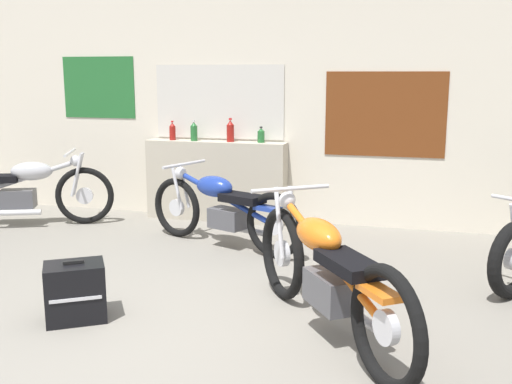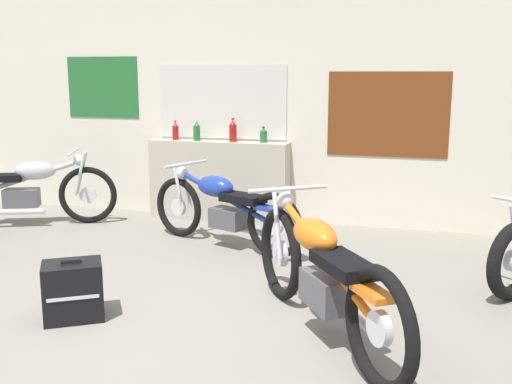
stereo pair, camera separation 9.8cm
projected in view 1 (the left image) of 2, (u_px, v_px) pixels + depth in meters
ground_plane at (139, 352)px, 3.91m from camera, size 24.00×24.00×0.00m
wall_back at (274, 106)px, 7.17m from camera, size 10.00×0.07×2.80m
sill_counter at (216, 181)px, 7.36m from camera, size 1.74×0.28×0.98m
bottle_leftmost at (172, 131)px, 7.38m from camera, size 0.08×0.08×0.24m
bottle_left_center at (194, 132)px, 7.29m from camera, size 0.08×0.08×0.25m
bottle_center at (230, 131)px, 7.18m from camera, size 0.09×0.09×0.28m
bottle_right_center at (261, 135)px, 7.11m from camera, size 0.08×0.08×0.19m
motorcycle_orange at (326, 273)px, 4.09m from camera, size 1.39×1.88×0.94m
motorcycle_silver at (23, 190)px, 7.07m from camera, size 1.97×0.94×0.89m
motorcycle_blue at (223, 208)px, 6.21m from camera, size 1.87×0.89×0.84m
hard_case_black at (75, 292)px, 4.39m from camera, size 0.53×0.49×0.45m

